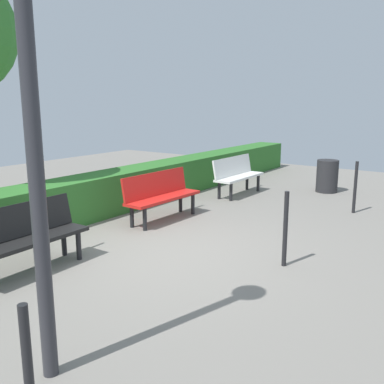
# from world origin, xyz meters

# --- Properties ---
(ground_plane) EXTENTS (18.44, 18.44, 0.00)m
(ground_plane) POSITION_xyz_m (0.00, 0.00, 0.00)
(ground_plane) COLOR gray
(bench_white) EXTENTS (1.56, 0.48, 0.86)m
(bench_white) POSITION_xyz_m (-4.00, -0.89, 0.48)
(bench_white) COLOR white
(bench_white) RESTS_ON ground_plane
(bench_red) EXTENTS (1.65, 0.51, 0.86)m
(bench_red) POSITION_xyz_m (-1.34, -0.97, 0.48)
(bench_red) COLOR red
(bench_red) RESTS_ON ground_plane
(bench_black) EXTENTS (1.62, 0.49, 0.86)m
(bench_black) POSITION_xyz_m (1.53, -0.83, 0.48)
(bench_black) COLOR black
(bench_black) RESTS_ON ground_plane
(hedge_row) EXTENTS (14.44, 0.75, 0.77)m
(hedge_row) POSITION_xyz_m (-1.24, -2.15, 0.38)
(hedge_row) COLOR #2D6B28
(hedge_row) RESTS_ON ground_plane
(railing_post_near) EXTENTS (0.06, 0.06, 1.00)m
(railing_post_near) POSITION_xyz_m (-3.85, 1.77, 0.50)
(railing_post_near) COLOR black
(railing_post_near) RESTS_ON ground_plane
(railing_post_mid) EXTENTS (0.06, 0.06, 1.00)m
(railing_post_mid) POSITION_xyz_m (-0.53, 1.77, 0.50)
(railing_post_mid) COLOR black
(railing_post_mid) RESTS_ON ground_plane
(railing_post_far) EXTENTS (0.06, 0.06, 1.00)m
(railing_post_far) POSITION_xyz_m (3.26, 1.77, 0.50)
(railing_post_far) COLOR black
(railing_post_far) RESTS_ON ground_plane
(lamp_post) EXTENTS (0.36, 0.36, 3.67)m
(lamp_post) POSITION_xyz_m (2.69, 1.18, 2.57)
(lamp_post) COLOR #2D2D33
(lamp_post) RESTS_ON ground_plane
(trash_bin) EXTENTS (0.50, 0.50, 0.76)m
(trash_bin) POSITION_xyz_m (-5.47, 0.71, 0.38)
(trash_bin) COLOR #262628
(trash_bin) RESTS_ON ground_plane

